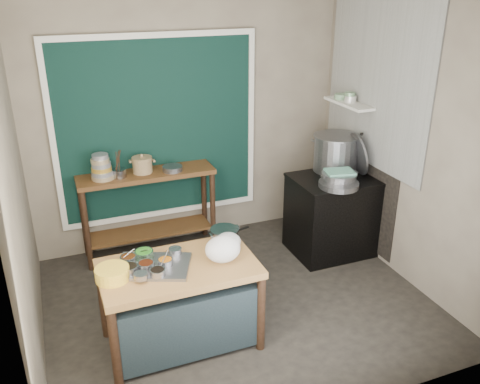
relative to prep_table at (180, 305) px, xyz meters
name	(u,v)px	position (x,y,z in m)	size (l,w,h in m)	color
floor	(238,303)	(0.65, 0.36, -0.39)	(3.50, 3.00, 0.02)	#2C2721
back_wall	(188,121)	(0.65, 1.87, 1.02)	(3.50, 0.02, 2.80)	#796F5D
left_wall	(14,194)	(-1.11, 0.36, 1.02)	(0.02, 3.00, 2.80)	#796F5D
right_wall	(407,141)	(2.41, 0.36, 1.02)	(0.02, 3.00, 2.80)	#796F5D
curtain_panel	(158,129)	(0.30, 1.83, 0.98)	(2.10, 0.02, 1.90)	black
curtain_frame	(158,130)	(0.30, 1.82, 0.98)	(2.22, 0.03, 2.02)	beige
tile_panel	(376,85)	(2.38, 0.91, 1.48)	(0.02, 1.70, 1.70)	#B2B2AA
soot_patch	(360,185)	(2.39, 1.01, 0.32)	(0.01, 1.30, 1.30)	black
wall_shelf	(349,103)	(2.28, 1.21, 1.23)	(0.22, 0.70, 0.03)	beige
prep_table	(180,305)	(0.00, 0.00, 0.00)	(1.25, 0.72, 0.75)	brown
back_counter	(149,213)	(0.10, 1.64, 0.10)	(1.45, 0.40, 0.95)	#513117
stove_block	(333,216)	(2.00, 0.91, 0.05)	(0.90, 0.68, 0.85)	black
stove_top	(336,179)	(2.00, 0.91, 0.49)	(0.92, 0.69, 0.03)	black
condiment_tray	(153,266)	(-0.19, 0.04, 0.39)	(0.57, 0.41, 0.03)	gray
condiment_bowls	(146,263)	(-0.24, 0.05, 0.43)	(0.52, 0.43, 0.06)	gray
yellow_basin	(112,274)	(-0.51, -0.01, 0.43)	(0.26, 0.26, 0.10)	yellow
saucepan	(224,236)	(0.47, 0.21, 0.44)	(0.25, 0.25, 0.14)	gray
plastic_bag_a	(223,249)	(0.36, -0.06, 0.48)	(0.29, 0.25, 0.22)	white
plastic_bag_b	(228,242)	(0.45, 0.07, 0.46)	(0.22, 0.19, 0.17)	white
bowl_stack	(102,168)	(-0.35, 1.62, 0.69)	(0.23, 0.23, 0.26)	tan
utensil_cup	(119,173)	(-0.19, 1.60, 0.62)	(0.15, 0.15, 0.09)	gray
ceramic_crock	(142,166)	(0.07, 1.65, 0.65)	(0.22, 0.22, 0.15)	olive
wide_bowl	(172,168)	(0.37, 1.58, 0.60)	(0.21, 0.21, 0.05)	gray
stock_pot	(336,153)	(2.10, 1.12, 0.71)	(0.52, 0.52, 0.40)	gray
pot_lid	(358,154)	(2.27, 0.93, 0.74)	(0.47, 0.47, 0.02)	gray
steamer	(339,178)	(1.94, 0.76, 0.57)	(0.38, 0.38, 0.12)	gray
green_cloth	(340,172)	(1.94, 0.76, 0.64)	(0.28, 0.22, 0.02)	#62A387
shallow_pan	(339,184)	(1.89, 0.68, 0.53)	(0.41, 0.41, 0.05)	gray
shelf_bowl_stack	(350,98)	(2.28, 1.20, 1.29)	(0.13, 0.13, 0.11)	silver
shelf_bowl_green	(341,96)	(2.28, 1.37, 1.27)	(0.15, 0.15, 0.05)	gray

